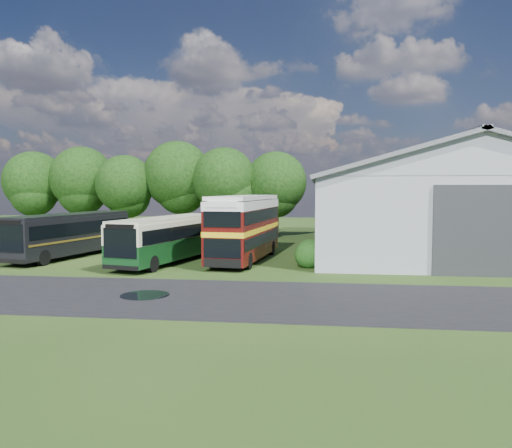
# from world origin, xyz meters

# --- Properties ---
(ground) EXTENTS (120.00, 120.00, 0.00)m
(ground) POSITION_xyz_m (0.00, 0.00, 0.00)
(ground) COLOR #1D3C13
(ground) RESTS_ON ground
(asphalt_road) EXTENTS (60.00, 8.00, 0.02)m
(asphalt_road) POSITION_xyz_m (3.00, -3.00, 0.00)
(asphalt_road) COLOR black
(asphalt_road) RESTS_ON ground
(puddle) EXTENTS (2.20, 2.20, 0.01)m
(puddle) POSITION_xyz_m (-1.50, -3.00, 0.00)
(puddle) COLOR black
(puddle) RESTS_ON ground
(storage_shed) EXTENTS (18.80, 24.80, 8.15)m
(storage_shed) POSITION_xyz_m (15.00, 15.98, 4.17)
(storage_shed) COLOR gray
(storage_shed) RESTS_ON ground
(tree_far_left) EXTENTS (6.12, 6.12, 8.64)m
(tree_far_left) POSITION_xyz_m (-23.00, 24.00, 5.56)
(tree_far_left) COLOR black
(tree_far_left) RESTS_ON ground
(tree_left_a) EXTENTS (6.46, 6.46, 9.12)m
(tree_left_a) POSITION_xyz_m (-18.00, 24.50, 5.87)
(tree_left_a) COLOR black
(tree_left_a) RESTS_ON ground
(tree_left_b) EXTENTS (5.78, 5.78, 8.16)m
(tree_left_b) POSITION_xyz_m (-13.00, 23.50, 5.25)
(tree_left_b) COLOR black
(tree_left_b) RESTS_ON ground
(tree_mid) EXTENTS (6.80, 6.80, 9.60)m
(tree_mid) POSITION_xyz_m (-8.00, 24.80, 6.18)
(tree_mid) COLOR black
(tree_mid) RESTS_ON ground
(tree_right_a) EXTENTS (6.26, 6.26, 8.83)m
(tree_right_a) POSITION_xyz_m (-3.00, 23.80, 5.69)
(tree_right_a) COLOR black
(tree_right_a) RESTS_ON ground
(tree_right_b) EXTENTS (5.98, 5.98, 8.45)m
(tree_right_b) POSITION_xyz_m (2.00, 24.60, 5.44)
(tree_right_b) COLOR black
(tree_right_b) RESTS_ON ground
(shrub_front) EXTENTS (1.70, 1.70, 1.70)m
(shrub_front) POSITION_xyz_m (5.60, 6.00, 0.00)
(shrub_front) COLOR #194714
(shrub_front) RESTS_ON ground
(shrub_mid) EXTENTS (1.60, 1.60, 1.60)m
(shrub_mid) POSITION_xyz_m (5.60, 8.00, 0.00)
(shrub_mid) COLOR #194714
(shrub_mid) RESTS_ON ground
(bus_green_single) EXTENTS (4.84, 11.02, 2.96)m
(bus_green_single) POSITION_xyz_m (-3.44, 7.06, 1.58)
(bus_green_single) COLOR black
(bus_green_single) RESTS_ON ground
(bus_maroon_double) EXTENTS (3.67, 10.30, 4.33)m
(bus_maroon_double) POSITION_xyz_m (1.33, 8.39, 2.16)
(bus_maroon_double) COLOR black
(bus_maroon_double) RESTS_ON ground
(bus_dark_single) EXTENTS (4.59, 11.32, 3.04)m
(bus_dark_single) POSITION_xyz_m (-11.16, 8.67, 1.62)
(bus_dark_single) COLOR black
(bus_dark_single) RESTS_ON ground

